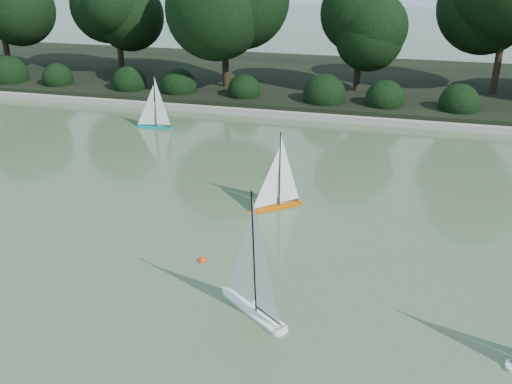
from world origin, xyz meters
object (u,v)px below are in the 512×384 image
Objects in this scene: sailboat_orange at (273,197)px; sailboat_teal at (151,119)px; sailboat_white_a at (249,289)px; race_buoy at (202,261)px.

sailboat_orange is 1.03× the size of sailboat_teal.
sailboat_white_a is 3.10m from sailboat_orange.
race_buoy is (-1.01, 1.00, -0.30)m from sailboat_white_a.
sailboat_orange is at bearing -43.99° from sailboat_teal.
sailboat_orange is 5.78m from sailboat_teal.
race_buoy is at bearing -106.78° from sailboat_orange.
sailboat_white_a is at bearing -44.72° from race_buoy.
sailboat_teal is 10.95× the size of race_buoy.
race_buoy is (-0.63, -2.07, -0.24)m from sailboat_orange.
sailboat_white_a is at bearing -82.92° from sailboat_orange.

